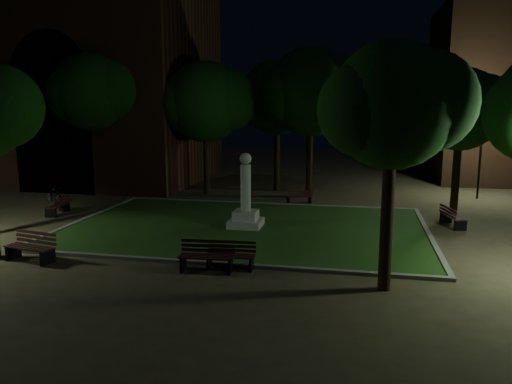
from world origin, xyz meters
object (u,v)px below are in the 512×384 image
(monument, at_px, (246,207))
(bench_left_side, at_px, (59,206))
(bench_west_near, at_px, (31,248))
(bench_far_side, at_px, (299,197))
(bench_right_side, at_px, (452,217))
(bench_near_right, at_px, (207,257))
(bench_near_left, at_px, (231,256))
(bicycle, at_px, (54,195))

(monument, bearing_deg, bench_left_side, 174.99)
(bench_west_near, bearing_deg, bench_far_side, 68.13)
(bench_right_side, bearing_deg, bench_west_near, 103.13)
(bench_near_right, distance_m, bench_right_side, 11.69)
(bench_near_right, distance_m, bench_left_side, 11.52)
(bench_far_side, bearing_deg, bench_near_left, 62.31)
(bench_right_side, height_order, bicycle, bench_right_side)
(bench_near_left, xyz_separation_m, bicycle, (-12.18, 8.77, -0.02))
(bench_near_right, bearing_deg, bench_left_side, 140.89)
(bench_near_left, bearing_deg, bicycle, 142.07)
(bench_left_side, bearing_deg, bench_near_right, 48.70)
(monument, distance_m, bicycle, 12.02)
(bench_left_side, bearing_deg, bicycle, -150.09)
(bench_near_right, xyz_separation_m, bench_left_side, (-9.51, 6.50, -0.05))
(bench_near_right, height_order, bench_left_side, bench_near_right)
(bench_west_near, bearing_deg, bench_right_side, 40.08)
(monument, relative_size, bench_near_right, 1.75)
(bench_west_near, xyz_separation_m, bicycle, (-5.30, 9.38, -0.07))
(monument, height_order, bench_left_side, monument)
(bench_right_side, bearing_deg, bench_near_right, 116.51)
(bicycle, bearing_deg, bench_west_near, -120.46)
(bench_west_near, distance_m, bench_far_side, 14.05)
(bench_near_left, relative_size, bench_far_side, 1.12)
(bicycle, bearing_deg, bench_far_side, -50.08)
(bench_west_near, bearing_deg, bench_near_left, 17.19)
(bench_west_near, bearing_deg, monument, 55.69)
(monument, xyz_separation_m, bench_near_right, (0.00, -5.67, -0.50))
(bench_near_right, bearing_deg, bench_near_left, 24.73)
(monument, height_order, bench_far_side, monument)
(bench_west_near, height_order, bicycle, bench_west_near)
(bicycle, bearing_deg, monument, -76.77)
(bench_near_left, relative_size, bench_right_side, 0.96)
(bench_near_left, height_order, bench_far_side, bench_near_left)
(bicycle, bearing_deg, bench_left_side, -113.08)
(monument, relative_size, bench_west_near, 1.68)
(bench_near_right, bearing_deg, bench_west_near, 177.39)
(bench_far_side, bearing_deg, bench_near_right, 59.08)
(bench_near_right, relative_size, bicycle, 1.20)
(bench_left_side, relative_size, bicycle, 1.09)
(bench_west_near, xyz_separation_m, bench_far_side, (7.84, 11.66, -0.11))
(monument, height_order, bench_west_near, monument)
(bench_near_right, height_order, bench_west_near, bench_west_near)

